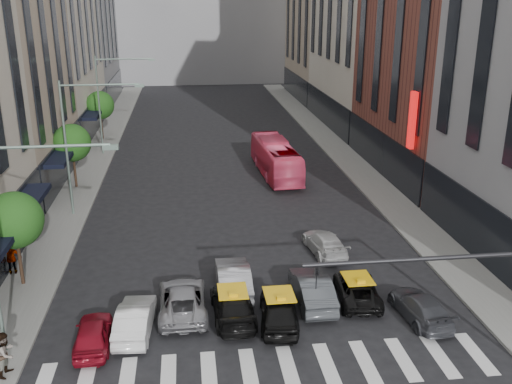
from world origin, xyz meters
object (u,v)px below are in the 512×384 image
object	(u,v)px
taxi_left	(233,304)
bus	(276,158)
streetlamp_near	(11,221)
streetlamp_far	(109,92)
taxi_center	(279,309)
car_red	(93,334)
pedestrian_far	(11,258)
streetlamp_mid	(79,131)
pedestrian_near	(6,354)
car_white_front	(135,319)

from	to	relation	value
taxi_left	bus	size ratio (longest dim) A/B	0.45
streetlamp_near	streetlamp_far	distance (m)	32.00
taxi_left	taxi_center	size ratio (longest dim) A/B	1.09
taxi_left	taxi_center	xyz separation A→B (m)	(2.05, -0.76, 0.05)
car_red	pedestrian_far	bearing A→B (deg)	-56.24
streetlamp_mid	pedestrian_far	world-z (taller)	streetlamp_mid
streetlamp_far	taxi_left	world-z (taller)	streetlamp_far
taxi_center	streetlamp_far	bearing A→B (deg)	-64.21
pedestrian_near	pedestrian_far	distance (m)	9.20
car_red	pedestrian_far	xyz separation A→B (m)	(-5.20, 7.21, 0.42)
pedestrian_near	streetlamp_far	bearing A→B (deg)	12.03
streetlamp_near	bus	bearing A→B (deg)	58.91
car_white_front	taxi_left	world-z (taller)	car_white_front
taxi_left	pedestrian_near	xyz separation A→B (m)	(-9.11, -3.32, 0.40)
taxi_left	pedestrian_near	distance (m)	9.70
streetlamp_near	streetlamp_far	xyz separation A→B (m)	(0.00, 32.00, 0.00)
car_red	car_white_front	size ratio (longest dim) A/B	0.88
streetlamp_far	taxi_left	distance (m)	32.05
streetlamp_near	car_white_front	bearing A→B (deg)	11.87
streetlamp_far	car_red	world-z (taller)	streetlamp_far
streetlamp_near	pedestrian_far	world-z (taller)	streetlamp_near
pedestrian_near	streetlamp_near	bearing A→B (deg)	0.82
bus	taxi_left	bearing A→B (deg)	72.86
bus	streetlamp_near	bearing A→B (deg)	55.77
taxi_center	streetlamp_mid	bearing A→B (deg)	-47.84
car_red	pedestrian_far	distance (m)	8.90
car_red	pedestrian_near	bearing A→B (deg)	27.78
car_red	taxi_center	distance (m)	8.20
pedestrian_far	bus	bearing A→B (deg)	-146.84
streetlamp_mid	taxi_center	size ratio (longest dim) A/B	2.11
streetlamp_mid	pedestrian_near	distance (m)	18.35
taxi_center	car_white_front	bearing A→B (deg)	6.18
streetlamp_mid	car_red	distance (m)	17.04
car_white_front	taxi_center	bearing A→B (deg)	-176.33
taxi_center	pedestrian_far	xyz separation A→B (m)	(-13.36, 6.37, 0.32)
streetlamp_mid	pedestrian_near	world-z (taller)	streetlamp_mid
taxi_center	streetlamp_near	bearing A→B (deg)	11.22
streetlamp_far	pedestrian_far	bearing A→B (deg)	-95.89
streetlamp_mid	bus	distance (m)	16.74
streetlamp_far	pedestrian_near	bearing A→B (deg)	-90.61
taxi_center	bus	bearing A→B (deg)	-91.92
car_white_front	taxi_center	distance (m)	6.45
pedestrian_far	streetlamp_mid	bearing A→B (deg)	-117.37
car_white_front	streetlamp_near	bearing A→B (deg)	16.02
streetlamp_mid	bus	bearing A→B (deg)	28.11
car_red	bus	bearing A→B (deg)	-118.21
streetlamp_near	taxi_left	xyz separation A→B (m)	(8.75, 1.62, -5.23)
taxi_left	bus	xyz separation A→B (m)	(5.48, 21.98, 0.77)
streetlamp_mid	taxi_left	world-z (taller)	streetlamp_mid
streetlamp_near	taxi_center	xyz separation A→B (m)	(10.80, 0.86, -5.18)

